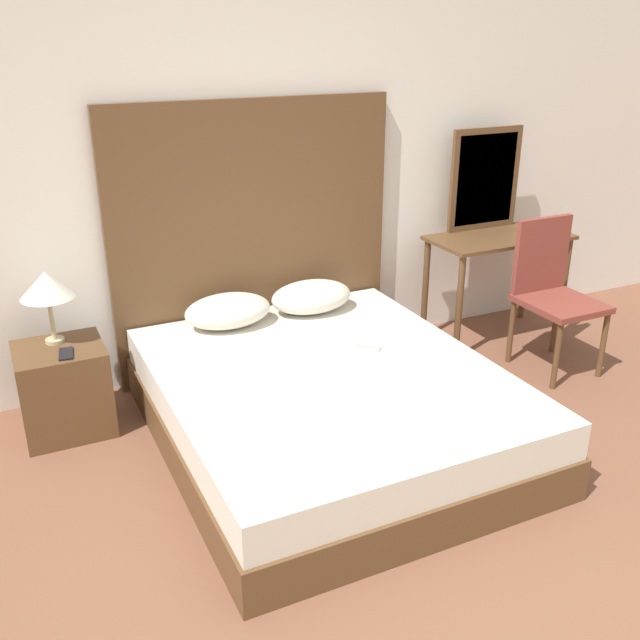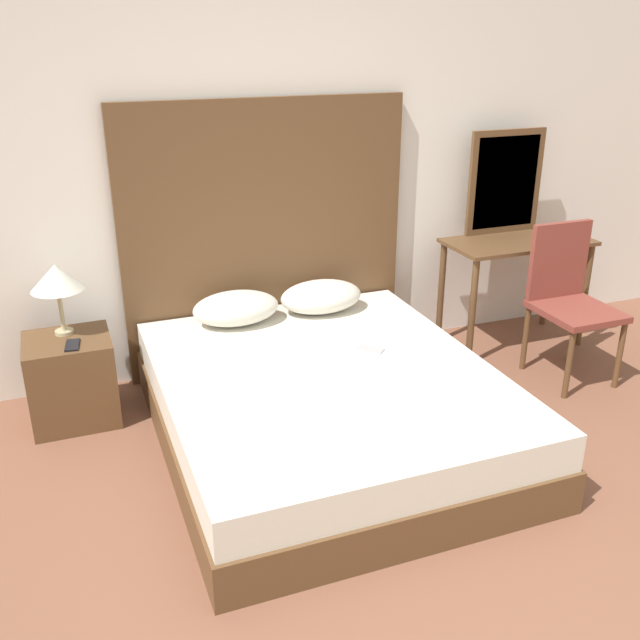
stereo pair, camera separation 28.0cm
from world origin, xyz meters
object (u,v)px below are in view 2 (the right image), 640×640
Objects in this scene: vanity_desk at (516,259)px; bed at (327,406)px; phone_on_bed at (370,349)px; phone_on_nightstand at (72,345)px; chair at (568,293)px; nightstand at (72,380)px; table_lamp at (56,279)px.

bed is at bearing -156.48° from vanity_desk.
phone_on_nightstand is (-1.55, 0.45, 0.08)m from phone_on_bed.
chair is (2.93, -0.39, 0.04)m from phone_on_nightstand.
vanity_desk reaches higher than phone_on_nightstand.
bed is at bearing -153.89° from phone_on_bed.
chair is (2.96, -0.49, 0.29)m from nightstand.
phone_on_bed is at bearing -19.60° from nightstand.
table_lamp is at bearing 157.73° from phone_on_bed.
nightstand is 0.28m from phone_on_nightstand.
phone_on_nightstand is (0.03, -0.11, 0.25)m from nightstand.
phone_on_bed is at bearing -177.16° from chair.
table_lamp is at bearing 147.49° from bed.
chair is at bearing -11.02° from table_lamp.
bed is 12.90× the size of phone_on_nightstand.
bed is 1.75m from chair.
table_lamp is 0.41× the size of vanity_desk.
chair reaches higher than table_lamp.
nightstand is 1.24× the size of table_lamp.
nightstand is at bearing 160.40° from phone_on_bed.
nightstand is at bearing 170.56° from chair.
phone_on_nightstand is at bearing -74.86° from nightstand.
nightstand reaches higher than bed.
bed is 5.07× the size of table_lamp.
phone_on_bed is 0.99× the size of phone_on_nightstand.
chair reaches higher than bed.
table_lamp is 0.37m from phone_on_nightstand.
table_lamp is 3.03m from chair.
phone_on_nightstand is at bearing -177.74° from vanity_desk.
vanity_desk is (1.35, 0.57, 0.20)m from phone_on_bed.
chair is at bearing 2.84° from phone_on_bed.
phone_on_bed is at bearing -16.37° from phone_on_nightstand.
phone_on_nightstand is at bearing -80.67° from table_lamp.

